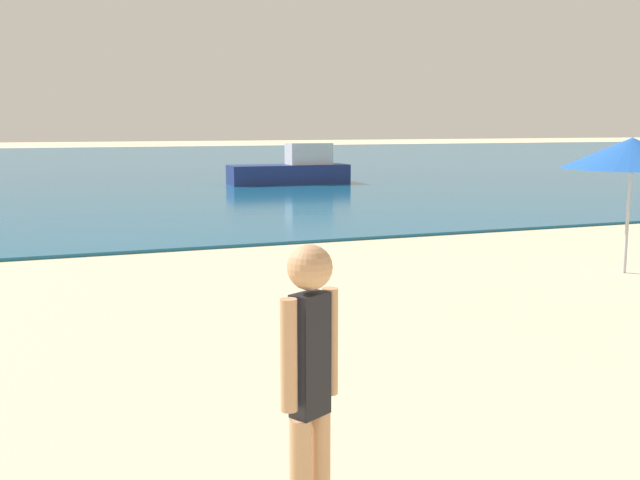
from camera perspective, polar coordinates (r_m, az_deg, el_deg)
name	(u,v)px	position (r m, az deg, el deg)	size (l,w,h in m)	color
water	(84,164)	(42.92, -17.51, 5.52)	(160.00, 60.00, 0.06)	#14567F
person_standing	(310,389)	(3.64, -0.76, -11.28)	(0.34, 0.22, 1.62)	tan
boat_near	(293,170)	(26.97, -2.07, 5.36)	(4.31, 1.53, 1.45)	navy
beach_umbrella	(632,153)	(11.76, 22.58, 6.11)	(1.97, 1.97, 1.98)	#B7B7BC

